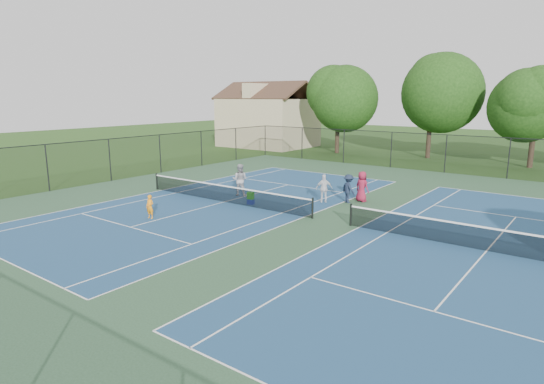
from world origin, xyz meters
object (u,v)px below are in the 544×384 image
Objects in this scene: bystander_b at (348,189)px; ball_hopper at (251,196)px; clapboard_house at (268,120)px; ball_crate at (251,202)px; instructor at (240,180)px; bystander_a at (324,189)px; child_player at (150,207)px; tree_back_a at (338,95)px; tree_back_c at (537,102)px; bystander_c at (362,187)px; tree_back_b at (432,89)px.

ball_hopper is at bearing 69.16° from bystander_b.
bystander_b is at bearing -43.79° from clapboard_house.
ball_crate is (-4.21, -3.64, -0.67)m from bystander_b.
bystander_b is at bearing 174.85° from instructor.
clapboard_house is at bearing 125.62° from ball_hopper.
instructor is 1.19× the size of bystander_a.
ball_hopper is at bearing -54.38° from clapboard_house.
bystander_a reaches higher than ball_crate.
child_player is at bearing 83.28° from bystander_b.
tree_back_a is 18.04m from tree_back_c.
bystander_c is at bearing 43.06° from ball_hopper.
bystander_c is at bearing 46.42° from child_player.
tree_back_a is 23.31m from instructor.
tree_back_c is 5.15× the size of bystander_a.
bystander_c is (-5.78, -20.12, -4.60)m from tree_back_c.
bystander_b is at bearing 70.70° from bystander_c.
instructor is (0.06, 6.74, 0.37)m from child_player.
bystander_c is (6.75, 9.70, 0.28)m from child_player.
bystander_c reaches higher than bystander_a.
tree_back_a is at bearing 107.80° from ball_crate.
tree_back_b is at bearing 86.73° from ball_hopper.
tree_back_b is 28.46× the size of ball_crate.
bystander_c is (3.22, -21.12, -5.71)m from tree_back_b.
clapboard_house is at bearing -28.67° from bystander_c.
tree_back_b is 24.35× the size of ball_hopper.
ball_crate is at bearing 120.14° from instructor.
bystander_b is (21.75, -20.85, -2.27)m from clapboard_house.
tree_back_c is 5.11× the size of bystander_b.
child_player is 11.82m from bystander_c.
clapboard_house is 33.68m from child_player.
bystander_a is at bearing 42.97° from ball_hopper.
bystander_b is at bearing -82.83° from tree_back_b.
bystander_c is (6.69, 2.96, -0.09)m from instructor.
bystander_b is at bearing 40.88° from ball_hopper.
child_player is 0.68× the size of bystander_c.
tree_back_c is at bearing 0.00° from clapboard_house.
clapboard_house is 5.55× the size of instructor.
bystander_c is at bearing 43.06° from ball_crate.
child_player is at bearing -62.58° from clapboard_house.
bystander_c reaches higher than ball_hopper.
instructor is 7.32m from bystander_c.
clapboard_house is at bearing 174.29° from tree_back_a.
tree_back_c is 27.16m from ball_crate.
bystander_c is (12.22, -19.12, -5.16)m from tree_back_a.
bystander_a is at bearing 49.13° from child_player.
tree_back_a is 7.65× the size of child_player.
tree_back_c reaches higher than ball_hopper.
tree_back_c reaches higher than clapboard_house.
tree_back_a is 0.85× the size of clapboard_house.
instructor reaches higher than ball_hopper.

